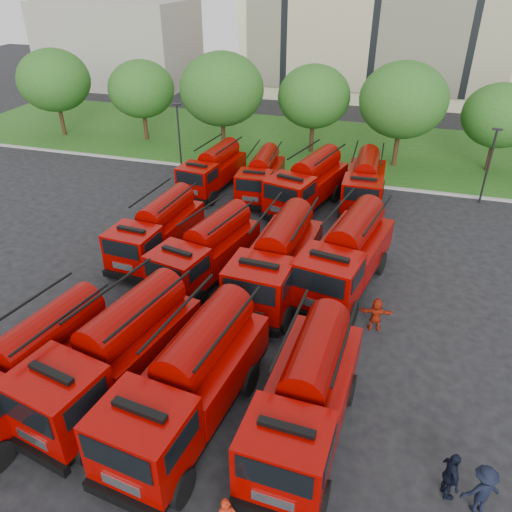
{
  "coord_description": "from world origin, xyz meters",
  "views": [
    {
      "loc": [
        6.26,
        -16.89,
        14.27
      ],
      "look_at": [
        0.3,
        3.13,
        1.8
      ],
      "focal_mm": 35.0,
      "sensor_mm": 36.0,
      "label": 1
    }
  ],
  "objects_px": {
    "firefighter_3": "(475,508)",
    "firefighter_4": "(111,277)",
    "fire_truck_5": "(207,251)",
    "firefighter_1": "(149,437)",
    "fire_truck_9": "(261,176)",
    "fire_truck_10": "(308,183)",
    "firefighter_2": "(445,495)",
    "fire_truck_3": "(306,396)",
    "fire_truck_6": "(277,260)",
    "fire_truck_7": "(346,255)",
    "fire_truck_2": "(190,382)",
    "fire_truck_11": "(364,182)",
    "firefighter_5": "(374,329)",
    "fire_truck_8": "(213,170)",
    "fire_truck_4": "(158,230)",
    "fire_truck_0": "(30,366)",
    "fire_truck_1": "(114,354)"
  },
  "relations": [
    {
      "from": "fire_truck_7",
      "to": "fire_truck_10",
      "type": "relative_size",
      "value": 1.05
    },
    {
      "from": "fire_truck_3",
      "to": "fire_truck_8",
      "type": "distance_m",
      "value": 21.85
    },
    {
      "from": "firefighter_1",
      "to": "firefighter_3",
      "type": "relative_size",
      "value": 1.08
    },
    {
      "from": "fire_truck_2",
      "to": "fire_truck_10",
      "type": "distance_m",
      "value": 18.68
    },
    {
      "from": "fire_truck_5",
      "to": "firefighter_2",
      "type": "relative_size",
      "value": 4.06
    },
    {
      "from": "fire_truck_6",
      "to": "fire_truck_7",
      "type": "relative_size",
      "value": 0.96
    },
    {
      "from": "fire_truck_6",
      "to": "firefighter_1",
      "type": "xyz_separation_m",
      "value": [
        -2.0,
        -9.87,
        -1.8
      ]
    },
    {
      "from": "fire_truck_4",
      "to": "firefighter_3",
      "type": "height_order",
      "value": "fire_truck_4"
    },
    {
      "from": "fire_truck_8",
      "to": "firefighter_2",
      "type": "distance_m",
      "value": 25.43
    },
    {
      "from": "firefighter_4",
      "to": "fire_truck_8",
      "type": "bearing_deg",
      "value": -45.86
    },
    {
      "from": "fire_truck_7",
      "to": "firefighter_4",
      "type": "bearing_deg",
      "value": -156.58
    },
    {
      "from": "fire_truck_3",
      "to": "fire_truck_8",
      "type": "bearing_deg",
      "value": 121.72
    },
    {
      "from": "fire_truck_3",
      "to": "firefighter_2",
      "type": "height_order",
      "value": "fire_truck_3"
    },
    {
      "from": "firefighter_4",
      "to": "fire_truck_0",
      "type": "bearing_deg",
      "value": 152.27
    },
    {
      "from": "fire_truck_1",
      "to": "fire_truck_6",
      "type": "distance_m",
      "value": 9.13
    },
    {
      "from": "firefighter_2",
      "to": "firefighter_3",
      "type": "xyz_separation_m",
      "value": [
        0.87,
        -0.2,
        0.0
      ]
    },
    {
      "from": "fire_truck_10",
      "to": "firefighter_5",
      "type": "xyz_separation_m",
      "value": [
        5.47,
        -11.63,
        -1.73
      ]
    },
    {
      "from": "fire_truck_8",
      "to": "fire_truck_4",
      "type": "bearing_deg",
      "value": -80.95
    },
    {
      "from": "fire_truck_9",
      "to": "fire_truck_10",
      "type": "height_order",
      "value": "fire_truck_10"
    },
    {
      "from": "firefighter_5",
      "to": "fire_truck_9",
      "type": "bearing_deg",
      "value": -62.16
    },
    {
      "from": "fire_truck_3",
      "to": "fire_truck_10",
      "type": "height_order",
      "value": "fire_truck_10"
    },
    {
      "from": "fire_truck_1",
      "to": "firefighter_4",
      "type": "height_order",
      "value": "fire_truck_1"
    },
    {
      "from": "fire_truck_2",
      "to": "fire_truck_6",
      "type": "bearing_deg",
      "value": 91.55
    },
    {
      "from": "fire_truck_6",
      "to": "fire_truck_7",
      "type": "xyz_separation_m",
      "value": [
        3.14,
        1.4,
        0.02
      ]
    },
    {
      "from": "fire_truck_3",
      "to": "firefighter_1",
      "type": "relative_size",
      "value": 3.88
    },
    {
      "from": "fire_truck_5",
      "to": "firefighter_2",
      "type": "xyz_separation_m",
      "value": [
        11.47,
        -9.39,
        -1.62
      ]
    },
    {
      "from": "firefighter_2",
      "to": "fire_truck_5",
      "type": "bearing_deg",
      "value": 33.48
    },
    {
      "from": "fire_truck_2",
      "to": "fire_truck_9",
      "type": "distance_m",
      "value": 19.98
    },
    {
      "from": "fire_truck_1",
      "to": "fire_truck_8",
      "type": "distance_m",
      "value": 19.5
    },
    {
      "from": "fire_truck_6",
      "to": "fire_truck_8",
      "type": "distance_m",
      "value": 13.34
    },
    {
      "from": "firefighter_4",
      "to": "fire_truck_2",
      "type": "bearing_deg",
      "value": -174.43
    },
    {
      "from": "fire_truck_2",
      "to": "firefighter_3",
      "type": "relative_size",
      "value": 4.54
    },
    {
      "from": "fire_truck_0",
      "to": "fire_truck_5",
      "type": "relative_size",
      "value": 1.04
    },
    {
      "from": "firefighter_1",
      "to": "fire_truck_9",
      "type": "bearing_deg",
      "value": 104.8
    },
    {
      "from": "fire_truck_6",
      "to": "fire_truck_11",
      "type": "height_order",
      "value": "fire_truck_6"
    },
    {
      "from": "fire_truck_5",
      "to": "fire_truck_0",
      "type": "bearing_deg",
      "value": -94.72
    },
    {
      "from": "fire_truck_10",
      "to": "firefighter_2",
      "type": "bearing_deg",
      "value": -51.56
    },
    {
      "from": "fire_truck_10",
      "to": "firefighter_3",
      "type": "xyz_separation_m",
      "value": [
        9.18,
        -19.43,
        -1.73
      ]
    },
    {
      "from": "fire_truck_6",
      "to": "firefighter_4",
      "type": "distance_m",
      "value": 8.9
    },
    {
      "from": "fire_truck_5",
      "to": "firefighter_4",
      "type": "height_order",
      "value": "fire_truck_5"
    },
    {
      "from": "fire_truck_6",
      "to": "fire_truck_9",
      "type": "distance_m",
      "value": 11.75
    },
    {
      "from": "fire_truck_1",
      "to": "fire_truck_7",
      "type": "relative_size",
      "value": 0.99
    },
    {
      "from": "fire_truck_2",
      "to": "fire_truck_10",
      "type": "bearing_deg",
      "value": 96.17
    },
    {
      "from": "fire_truck_8",
      "to": "fire_truck_11",
      "type": "relative_size",
      "value": 0.96
    },
    {
      "from": "fire_truck_0",
      "to": "fire_truck_10",
      "type": "bearing_deg",
      "value": 82.78
    },
    {
      "from": "firefighter_3",
      "to": "firefighter_4",
      "type": "distance_m",
      "value": 19.13
    },
    {
      "from": "fire_truck_5",
      "to": "firefighter_5",
      "type": "xyz_separation_m",
      "value": [
        8.63,
        -1.8,
        -1.62
      ]
    },
    {
      "from": "fire_truck_4",
      "to": "firefighter_4",
      "type": "height_order",
      "value": "fire_truck_4"
    },
    {
      "from": "fire_truck_3",
      "to": "fire_truck_5",
      "type": "distance_m",
      "value": 10.67
    },
    {
      "from": "fire_truck_9",
      "to": "firefighter_1",
      "type": "relative_size",
      "value": 3.31
    }
  ]
}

